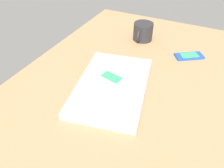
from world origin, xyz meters
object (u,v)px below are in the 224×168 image
Objects in this scene: laptop_closed at (112,86)px; cell_phone_on_laptop at (111,78)px; cell_phone_on_desk at (189,56)px; coffee_mug at (143,32)px.

cell_phone_on_laptop is at bearing -161.05° from laptop_closed.
laptop_closed is 2.90× the size of cell_phone_on_desk.
cell_phone_on_laptop is (-2.02, -1.18, 1.64)cm from laptop_closed.
coffee_mug is at bearing -177.59° from cell_phone_on_laptop.
cell_phone_on_laptop is 37.34cm from cell_phone_on_desk.
cell_phone_on_desk is at bearing 136.62° from laptop_closed.
coffee_mug is at bearing 172.69° from laptop_closed.
cell_phone_on_laptop is 36.65cm from coffee_mug.
laptop_closed is at bearing 30.28° from cell_phone_on_laptop.
laptop_closed is 2.88× the size of cell_phone_on_laptop.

